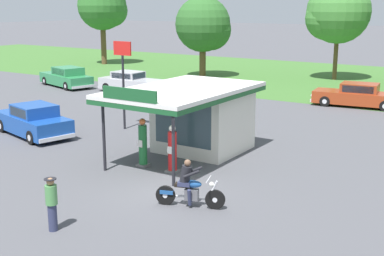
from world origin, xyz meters
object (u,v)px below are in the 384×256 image
object	(u,v)px
parked_car_back_row_left	(66,78)
bystander_leaning_by_kiosk	(52,203)
parked_car_back_row_far_left	(357,96)
featured_classic_sedan	(33,121)
parked_car_second_row_spare	(130,83)
motorcycle_with_rider	(189,187)
gas_pump_nearside	(143,145)
roadside_pole_sign	(123,69)
gas_pump_offside	(172,151)

from	to	relation	value
parked_car_back_row_left	bystander_leaning_by_kiosk	size ratio (longest dim) A/B	3.67
parked_car_back_row_far_left	featured_classic_sedan	bearing A→B (deg)	-124.90
parked_car_second_row_spare	motorcycle_with_rider	bearing A→B (deg)	-45.72
motorcycle_with_rider	parked_car_back_row_left	world-z (taller)	motorcycle_with_rider
featured_classic_sedan	bystander_leaning_by_kiosk	world-z (taller)	bystander_leaning_by_kiosk
parked_car_back_row_left	gas_pump_nearside	bearing A→B (deg)	-36.02
gas_pump_nearside	parked_car_back_row_left	distance (m)	22.26
featured_classic_sedan	parked_car_back_row_left	distance (m)	15.82
bystander_leaning_by_kiosk	roadside_pole_sign	xyz separation A→B (m)	(-6.45, 10.78, 2.26)
gas_pump_nearside	roadside_pole_sign	xyz separation A→B (m)	(-4.83, 4.56, 2.21)
motorcycle_with_rider	parked_car_back_row_far_left	world-z (taller)	motorcycle_with_rider
parked_car_back_row_far_left	roadside_pole_sign	distance (m)	15.46
gas_pump_nearside	bystander_leaning_by_kiosk	world-z (taller)	gas_pump_nearside
gas_pump_offside	parked_car_second_row_spare	world-z (taller)	gas_pump_offside
motorcycle_with_rider	roadside_pole_sign	size ratio (longest dim) A/B	0.48
gas_pump_offside	parked_car_back_row_left	size ratio (longest dim) A/B	0.32
parked_car_back_row_left	roadside_pole_sign	size ratio (longest dim) A/B	1.29
motorcycle_with_rider	parked_car_second_row_spare	size ratio (longest dim) A/B	0.44
gas_pump_nearside	bystander_leaning_by_kiosk	size ratio (longest dim) A/B	1.24
featured_classic_sedan	parked_car_second_row_spare	xyz separation A→B (m)	(-4.37, 12.77, -0.01)
featured_classic_sedan	parked_car_back_row_left	xyz separation A→B (m)	(-10.27, 12.03, -0.00)
parked_car_second_row_spare	gas_pump_offside	bearing A→B (deg)	-45.59
motorcycle_with_rider	roadside_pole_sign	bearing A→B (deg)	140.70
parked_car_second_row_spare	parked_car_back_row_far_left	xyz separation A→B (m)	(15.70, 3.46, -0.02)
gas_pump_offside	parked_car_back_row_left	bearing A→B (deg)	146.05
gas_pump_nearside	parked_car_second_row_spare	bearing A→B (deg)	131.20
gas_pump_offside	parked_car_back_row_left	world-z (taller)	gas_pump_offside
gas_pump_nearside	parked_car_second_row_spare	distance (m)	18.38
gas_pump_nearside	roadside_pole_sign	bearing A→B (deg)	136.63
gas_pump_offside	featured_classic_sedan	world-z (taller)	gas_pump_offside
motorcycle_with_rider	bystander_leaning_by_kiosk	size ratio (longest dim) A/B	1.37
gas_pump_offside	bystander_leaning_by_kiosk	size ratio (longest dim) A/B	1.18
parked_car_back_row_left	roadside_pole_sign	bearing A→B (deg)	-32.92
parked_car_back_row_far_left	gas_pump_nearside	bearing A→B (deg)	-101.73
parked_car_second_row_spare	featured_classic_sedan	bearing A→B (deg)	-71.10
gas_pump_nearside	featured_classic_sedan	size ratio (longest dim) A/B	0.37
parked_car_second_row_spare	roadside_pole_sign	bearing A→B (deg)	-51.86
roadside_pole_sign	parked_car_back_row_left	bearing A→B (deg)	147.08
motorcycle_with_rider	bystander_leaning_by_kiosk	xyz separation A→B (m)	(-2.27, -3.64, 0.19)
parked_car_second_row_spare	bystander_leaning_by_kiosk	bearing A→B (deg)	-55.60
motorcycle_with_rider	gas_pump_offside	bearing A→B (deg)	133.63
bystander_leaning_by_kiosk	gas_pump_nearside	bearing A→B (deg)	104.62
featured_classic_sedan	gas_pump_offside	bearing A→B (deg)	-6.59
parked_car_back_row_far_left	roadside_pole_sign	bearing A→B (deg)	-123.47
gas_pump_nearside	parked_car_back_row_left	world-z (taller)	gas_pump_nearside
featured_classic_sedan	parked_car_back_row_far_left	world-z (taller)	featured_classic_sedan
featured_classic_sedan	roadside_pole_sign	world-z (taller)	roadside_pole_sign
featured_classic_sedan	roadside_pole_sign	xyz separation A→B (m)	(2.91, 3.50, 2.39)
gas_pump_offside	parked_car_second_row_spare	distance (m)	19.36
roadside_pole_sign	featured_classic_sedan	bearing A→B (deg)	-129.70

